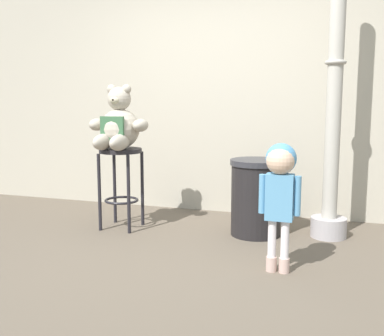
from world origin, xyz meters
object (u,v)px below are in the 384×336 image
teddy_bear (118,126)px  child_walking (280,179)px  lamppost (333,121)px  bar_stool_with_teddy (121,171)px  trash_bin (256,197)px

teddy_bear → child_walking: size_ratio=0.64×
teddy_bear → lamppost: lamppost is taller
teddy_bear → lamppost: bearing=10.1°
bar_stool_with_teddy → trash_bin: (1.28, 0.17, -0.21)m
bar_stool_with_teddy → trash_bin: size_ratio=1.11×
child_walking → trash_bin: 0.99m
child_walking → bar_stool_with_teddy: bearing=-90.3°
teddy_bear → child_walking: 1.77m
bar_stool_with_teddy → lamppost: size_ratio=0.29×
teddy_bear → child_walking: teddy_bear is taller
teddy_bear → child_walking: bearing=-22.5°
trash_bin → lamppost: (0.64, 0.14, 0.70)m
lamppost → bar_stool_with_teddy: bearing=-170.8°
teddy_bear → lamppost: 1.96m
child_walking → teddy_bear: bearing=-89.4°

